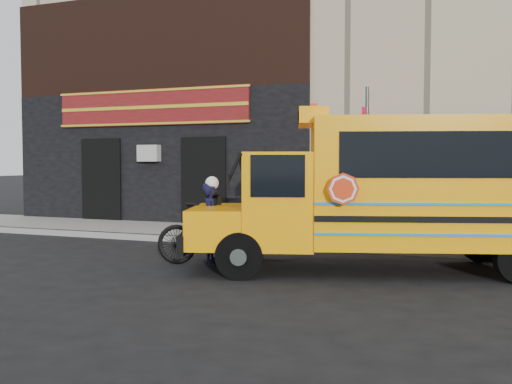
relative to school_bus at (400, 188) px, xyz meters
The scene contains 8 objects.
ground 3.44m from the school_bus, 166.33° to the right, with size 120.00×120.00×0.00m, color black.
curb 3.82m from the school_bus, 148.12° to the left, with size 40.00×0.20×0.15m, color gray.
sidewalk 4.74m from the school_bus, 131.73° to the left, with size 40.00×3.00×0.15m, color slate.
building 11.19m from the school_bus, 107.41° to the left, with size 20.00×10.70×12.00m.
school_bus is the anchor object (origin of this frame).
sign_pole 2.56m from the school_bus, 113.74° to the left, with size 0.12×0.31×3.66m.
bicycle 3.69m from the school_bus, 168.40° to the right, with size 0.56×2.00×1.20m, color black.
cyclist 3.58m from the school_bus, 168.98° to the right, with size 0.56×0.37×1.55m, color black.
Camera 1 is at (4.23, -9.81, 1.98)m, focal length 40.00 mm.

